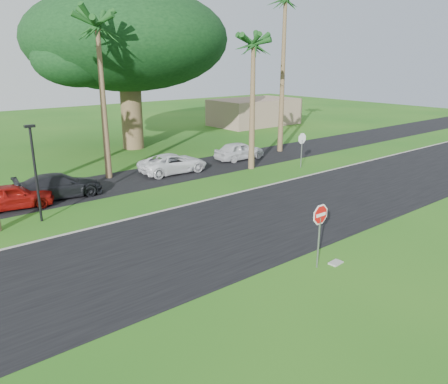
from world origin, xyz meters
name	(u,v)px	position (x,y,z in m)	size (l,w,h in m)	color
ground	(253,245)	(0.00, 0.00, 0.00)	(120.00, 120.00, 0.00)	#1D5916
road	(223,231)	(0.00, 2.00, 0.01)	(120.00, 8.00, 0.02)	black
parking_strip	(119,182)	(0.00, 12.50, 0.01)	(120.00, 5.00, 0.02)	black
curb	(175,208)	(0.00, 6.05, 0.03)	(120.00, 0.12, 0.06)	gray
stop_sign_near	(320,223)	(0.50, -3.00, 1.77)	(1.05, 0.07, 2.62)	gray
stop_sign_far	(302,143)	(12.00, 8.00, 1.77)	(1.05, 0.07, 2.62)	gray
palm_center	(97,30)	(0.00, 14.00, 9.16)	(5.00, 5.00, 10.50)	brown
palm_right_near	(253,48)	(9.00, 10.00, 8.19)	(5.00, 5.00, 9.50)	brown
palm_right_far	(285,3)	(15.00, 13.00, 11.58)	(5.00, 5.00, 13.00)	brown
canopy_tree	(127,40)	(6.00, 22.00, 8.95)	(16.50, 16.50, 13.12)	brown
streetlight_right	(35,168)	(-6.00, 8.50, 2.65)	(0.45, 0.25, 4.64)	black
building_far	(254,112)	(24.00, 26.00, 1.50)	(10.00, 6.00, 3.00)	gray
car_red	(13,197)	(-6.53, 11.23, 0.67)	(1.58, 3.92, 1.34)	maroon
car_dark	(59,186)	(-3.99, 11.71, 0.68)	(1.90, 4.68, 1.36)	black
car_minivan	(173,164)	(3.99, 12.39, 0.66)	(2.19, 4.74, 1.32)	white
car_pickup	(239,151)	(10.19, 12.68, 0.70)	(1.64, 4.08, 1.39)	silver
utility_slab	(336,263)	(1.31, -3.25, 0.03)	(0.55, 0.35, 0.06)	gray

